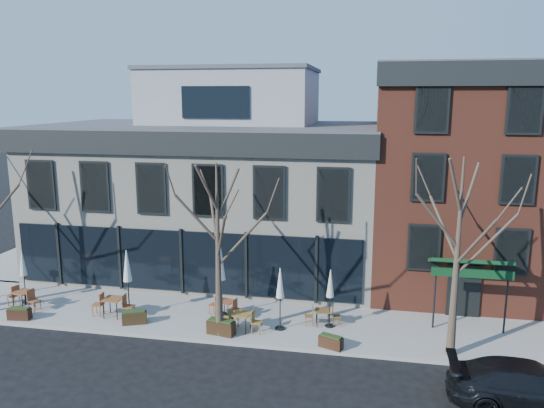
# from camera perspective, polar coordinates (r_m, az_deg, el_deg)

# --- Properties ---
(ground) EXTENTS (120.00, 120.00, 0.00)m
(ground) POSITION_cam_1_polar(r_m,az_deg,el_deg) (26.71, -9.49, -9.93)
(ground) COLOR black
(ground) RESTS_ON ground
(sidewalk_front) EXTENTS (33.50, 4.70, 0.15)m
(sidewalk_front) POSITION_cam_1_polar(r_m,az_deg,el_deg) (23.86, -3.82, -12.28)
(sidewalk_front) COLOR gray
(sidewalk_front) RESTS_ON ground
(sidewalk_side) EXTENTS (4.50, 12.00, 0.15)m
(sidewalk_side) POSITION_cam_1_polar(r_m,az_deg,el_deg) (36.79, -22.86, -4.58)
(sidewalk_side) COLOR gray
(sidewalk_side) RESTS_ON ground
(corner_building) EXTENTS (18.39, 10.39, 11.10)m
(corner_building) POSITION_cam_1_polar(r_m,az_deg,el_deg) (30.07, -6.31, 1.92)
(corner_building) COLOR beige
(corner_building) RESTS_ON ground
(red_brick_building) EXTENTS (8.20, 11.78, 11.18)m
(red_brick_building) POSITION_cam_1_polar(r_m,az_deg,el_deg) (28.81, 19.01, 2.78)
(red_brick_building) COLOR brown
(red_brick_building) RESTS_ON ground
(tree_mid) EXTENTS (3.50, 3.55, 7.04)m
(tree_mid) POSITION_cam_1_polar(r_m,az_deg,el_deg) (21.06, -5.80, -4.81)
(tree_mid) COLOR #382B21
(tree_mid) RESTS_ON sidewalk_front
(tree_right) EXTENTS (3.72, 3.77, 7.48)m
(tree_right) POSITION_cam_1_polar(r_m,az_deg,el_deg) (20.39, 19.32, -5.29)
(tree_right) COLOR #382B21
(tree_right) RESTS_ON sidewalk_front
(parked_sedan) EXTENTS (5.09, 2.15, 1.46)m
(parked_sedan) POSITION_cam_1_polar(r_m,az_deg,el_deg) (19.37, 26.06, -17.27)
(parked_sedan) COLOR black
(parked_sedan) RESTS_ON ground
(cafe_set_0) EXTENTS (1.94, 0.98, 0.99)m
(cafe_set_0) POSITION_cam_1_polar(r_m,az_deg,el_deg) (27.09, -25.17, -9.11)
(cafe_set_0) COLOR brown
(cafe_set_0) RESTS_ON sidewalk_front
(cafe_set_2) EXTENTS (1.95, 0.80, 1.03)m
(cafe_set_2) POSITION_cam_1_polar(r_m,az_deg,el_deg) (24.74, -16.71, -10.37)
(cafe_set_2) COLOR brown
(cafe_set_2) RESTS_ON sidewalk_front
(cafe_set_3) EXTENTS (1.74, 0.92, 0.89)m
(cafe_set_3) POSITION_cam_1_polar(r_m,az_deg,el_deg) (23.80, -4.96, -10.97)
(cafe_set_3) COLOR brown
(cafe_set_3) RESTS_ON sidewalk_front
(cafe_set_4) EXTENTS (1.81, 0.79, 0.93)m
(cafe_set_4) POSITION_cam_1_polar(r_m,az_deg,el_deg) (22.43, -3.27, -12.32)
(cafe_set_4) COLOR brown
(cafe_set_4) RESTS_ON sidewalk_front
(cafe_set_5) EXTENTS (1.59, 0.72, 0.82)m
(cafe_set_5) POSITION_cam_1_polar(r_m,az_deg,el_deg) (23.03, 5.47, -11.87)
(cafe_set_5) COLOR brown
(cafe_set_5) RESTS_ON sidewalk_front
(umbrella_0) EXTENTS (0.40, 0.40, 2.53)m
(umbrella_0) POSITION_cam_1_polar(r_m,az_deg,el_deg) (27.41, -25.22, -6.06)
(umbrella_0) COLOR black
(umbrella_0) RESTS_ON sidewalk_front
(umbrella_1) EXTENTS (0.47, 0.47, 2.97)m
(umbrella_1) POSITION_cam_1_polar(r_m,az_deg,el_deg) (24.23, -15.31, -6.81)
(umbrella_1) COLOR black
(umbrella_1) RESTS_ON sidewalk_front
(umbrella_2) EXTENTS (0.50, 0.50, 3.14)m
(umbrella_2) POSITION_cam_1_polar(r_m,az_deg,el_deg) (23.38, -5.53, -6.80)
(umbrella_2) COLOR black
(umbrella_2) RESTS_ON sidewalk_front
(umbrella_3) EXTENTS (0.43, 0.43, 2.66)m
(umbrella_3) POSITION_cam_1_polar(r_m,az_deg,el_deg) (22.03, 0.88, -8.85)
(umbrella_3) COLOR black
(umbrella_3) RESTS_ON sidewalk_front
(umbrella_4) EXTENTS (0.40, 0.40, 2.51)m
(umbrella_4) POSITION_cam_1_polar(r_m,az_deg,el_deg) (22.43, 6.29, -8.82)
(umbrella_4) COLOR black
(umbrella_4) RESTS_ON sidewalk_front
(planter_0) EXTENTS (1.00, 0.49, 0.54)m
(planter_0) POSITION_cam_1_polar(r_m,az_deg,el_deg) (25.98, -25.53, -10.57)
(planter_0) COLOR #321A10
(planter_0) RESTS_ON sidewalk_front
(planter_1) EXTENTS (1.09, 0.76, 0.57)m
(planter_1) POSITION_cam_1_polar(r_m,az_deg,el_deg) (23.86, -14.58, -11.71)
(planter_1) COLOR #322310
(planter_1) RESTS_ON sidewalk_front
(planter_2) EXTENTS (1.20, 0.66, 0.64)m
(planter_2) POSITION_cam_1_polar(r_m,az_deg,el_deg) (22.26, -5.49, -13.02)
(planter_2) COLOR black
(planter_2) RESTS_ON sidewalk_front
(planter_3) EXTENTS (1.00, 0.69, 0.52)m
(planter_3) POSITION_cam_1_polar(r_m,az_deg,el_deg) (21.22, 6.35, -14.49)
(planter_3) COLOR #321C10
(planter_3) RESTS_ON sidewalk_front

